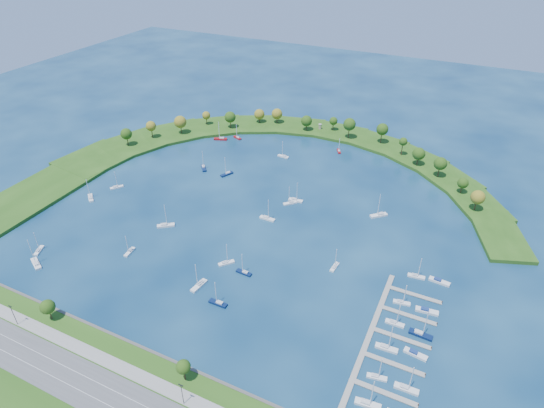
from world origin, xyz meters
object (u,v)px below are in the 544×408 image
at_px(harbor_tower, 320,126).
at_px(docked_boat_10, 416,276).
at_px(moored_boat_1, 295,200).
at_px(docked_boat_4, 386,347).
at_px(docked_boat_5, 415,354).
at_px(moored_boat_16, 221,139).
at_px(docked_boat_0, 368,403).
at_px(moored_boat_4, 117,187).
at_px(docked_boat_3, 406,388).
at_px(docked_boat_8, 402,302).
at_px(docked_boat_11, 439,281).
at_px(moored_boat_18, 204,167).
at_px(moored_boat_15, 290,203).
at_px(moored_boat_19, 244,272).
at_px(docked_boat_2, 377,376).
at_px(moored_boat_3, 237,137).
at_px(moored_boat_14, 199,285).
at_px(moored_boat_6, 39,250).
at_px(moored_boat_5, 36,263).
at_px(moored_boat_7, 130,251).
at_px(docked_boat_6, 395,323).
at_px(moored_boat_13, 379,215).
at_px(docked_boat_7, 421,334).
at_px(moored_boat_11, 227,174).
at_px(moored_boat_12, 226,262).
at_px(dock_system, 386,347).
at_px(docked_boat_9, 427,311).
at_px(moored_boat_2, 339,151).
at_px(moored_boat_0, 283,156).
at_px(moored_boat_20, 166,225).
at_px(moored_boat_8, 335,266).
at_px(moored_boat_17, 218,303).
at_px(moored_boat_9, 91,197).
at_px(moored_boat_10, 267,218).

distance_m(harbor_tower, docked_boat_10, 163.73).
relative_size(moored_boat_1, docked_boat_4, 0.98).
distance_m(docked_boat_4, docked_boat_5, 10.66).
relative_size(moored_boat_16, docked_boat_0, 1.06).
xyz_separation_m(moored_boat_4, moored_boat_16, (21.10, 85.32, 0.08)).
relative_size(moored_boat_1, docked_boat_3, 0.98).
bearing_deg(docked_boat_8, docked_boat_11, 50.60).
height_order(moored_boat_4, moored_boat_18, moored_boat_18).
xyz_separation_m(moored_boat_1, moored_boat_18, (-68.47, 9.68, 0.02)).
relative_size(moored_boat_15, moored_boat_19, 1.03).
bearing_deg(docked_boat_2, moored_boat_3, 123.77).
bearing_deg(moored_boat_14, moored_boat_6, -74.00).
bearing_deg(moored_boat_19, docked_boat_0, 153.61).
bearing_deg(docked_boat_10, moored_boat_5, -163.19).
xyz_separation_m(moored_boat_7, moored_boat_16, (-26.81, 129.90, 0.10)).
bearing_deg(docked_boat_6, moored_boat_18, 151.08).
xyz_separation_m(moored_boat_7, moored_boat_13, (101.39, 83.55, 0.10)).
relative_size(moored_boat_6, moored_boat_13, 0.77).
xyz_separation_m(harbor_tower, docked_boat_7, (104.67, -165.61, -3.03)).
distance_m(moored_boat_1, moored_boat_11, 51.77).
height_order(moored_boat_12, docked_boat_7, docked_boat_7).
distance_m(moored_boat_14, moored_boat_16, 152.38).
relative_size(dock_system, moored_boat_15, 7.12).
bearing_deg(docked_boat_8, docked_boat_9, -10.39).
relative_size(moored_boat_4, docked_boat_2, 1.06).
bearing_deg(moored_boat_14, docked_boat_2, 88.88).
relative_size(docked_boat_7, docked_boat_9, 1.42).
bearing_deg(docked_boat_7, moored_boat_2, 123.49).
height_order(moored_boat_11, moored_boat_15, moored_boat_11).
bearing_deg(dock_system, docked_boat_4, -75.35).
relative_size(moored_boat_2, docked_boat_0, 0.76).
relative_size(moored_boat_19, docked_boat_6, 1.00).
height_order(harbor_tower, docked_boat_5, harbor_tower).
height_order(moored_boat_1, moored_boat_7, moored_boat_1).
xyz_separation_m(moored_boat_7, docked_boat_10, (129.24, 42.73, 0.02)).
bearing_deg(docked_boat_6, docked_boat_7, -7.73).
bearing_deg(moored_boat_6, moored_boat_0, -48.50).
relative_size(docked_boat_0, docked_boat_11, 1.39).
relative_size(moored_boat_20, docked_boat_11, 1.42).
relative_size(moored_boat_8, moored_boat_15, 0.92).
height_order(moored_boat_20, docked_boat_10, moored_boat_20).
relative_size(moored_boat_2, docked_boat_5, 1.09).
height_order(moored_boat_11, docked_boat_5, moored_boat_11).
height_order(docked_boat_0, docked_boat_3, docked_boat_0).
bearing_deg(harbor_tower, moored_boat_0, -98.13).
bearing_deg(moored_boat_17, moored_boat_3, -63.03).
relative_size(moored_boat_11, docked_boat_5, 1.38).
xyz_separation_m(moored_boat_9, moored_boat_10, (101.00, 25.66, 0.00)).
relative_size(dock_system, docked_boat_5, 9.03).
relative_size(dock_system, docked_boat_8, 7.76).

